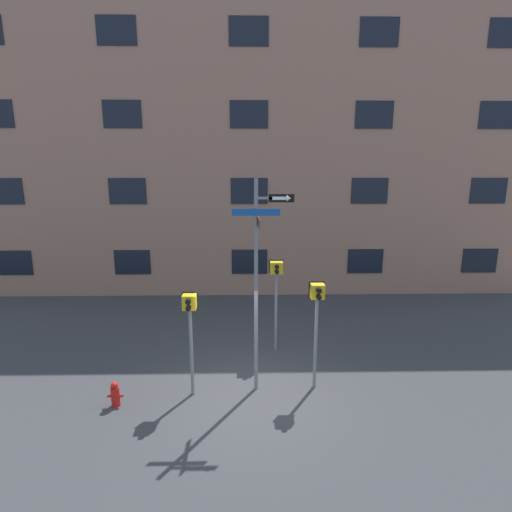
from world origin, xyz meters
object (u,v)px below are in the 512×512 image
at_px(street_sign_pole, 259,272).
at_px(pedestrian_signal_across, 276,281).
at_px(pedestrian_signal_right, 317,307).
at_px(fire_hydrant, 115,394).
at_px(pedestrian_signal_left, 190,317).

distance_m(street_sign_pole, pedestrian_signal_across, 2.34).
relative_size(pedestrian_signal_right, fire_hydrant, 4.53).
bearing_deg(street_sign_pole, fire_hydrant, -168.68).
bearing_deg(pedestrian_signal_across, pedestrian_signal_left, -132.41).
xyz_separation_m(pedestrian_signal_right, fire_hydrant, (-4.60, -0.69, -1.78)).
relative_size(pedestrian_signal_left, pedestrian_signal_across, 0.93).
height_order(pedestrian_signal_right, fire_hydrant, pedestrian_signal_right).
relative_size(street_sign_pole, pedestrian_signal_across, 1.87).
bearing_deg(pedestrian_signal_across, fire_hydrant, -143.93).
bearing_deg(street_sign_pole, pedestrian_signal_across, 75.22).
xyz_separation_m(street_sign_pole, pedestrian_signal_left, (-1.56, -0.21, -1.00)).
height_order(pedestrian_signal_across, fire_hydrant, pedestrian_signal_across).
distance_m(street_sign_pole, fire_hydrant, 4.24).
bearing_deg(fire_hydrant, street_sign_pole, 11.32).
height_order(pedestrian_signal_left, pedestrian_signal_right, pedestrian_signal_right).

